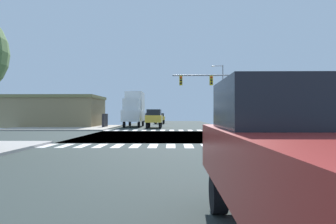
% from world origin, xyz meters
% --- Properties ---
extents(ground, '(90.00, 90.00, 0.05)m').
position_xyz_m(ground, '(0.00, 0.00, -0.03)').
color(ground, '#2E3735').
extents(sidewalk_corner_ne, '(12.00, 12.00, 0.14)m').
position_xyz_m(sidewalk_corner_ne, '(13.00, 12.00, 0.07)').
color(sidewalk_corner_ne, '#A09B91').
rests_on(sidewalk_corner_ne, ground).
extents(sidewalk_corner_nw, '(12.00, 12.00, 0.14)m').
position_xyz_m(sidewalk_corner_nw, '(-13.00, 12.00, 0.07)').
color(sidewalk_corner_nw, '#A59C8E').
rests_on(sidewalk_corner_nw, ground).
extents(crosswalk_near, '(13.50, 2.00, 0.01)m').
position_xyz_m(crosswalk_near, '(-0.25, -7.30, 0.00)').
color(crosswalk_near, silver).
rests_on(crosswalk_near, ground).
extents(crosswalk_far, '(13.50, 2.00, 0.01)m').
position_xyz_m(crosswalk_far, '(-0.25, 7.30, 0.00)').
color(crosswalk_far, silver).
rests_on(crosswalk_far, ground).
extents(traffic_signal_mast, '(7.67, 0.55, 6.33)m').
position_xyz_m(traffic_signal_mast, '(4.87, 6.90, 4.71)').
color(traffic_signal_mast, gray).
rests_on(traffic_signal_mast, ground).
extents(street_lamp, '(1.78, 0.32, 9.01)m').
position_xyz_m(street_lamp, '(7.56, 18.49, 5.31)').
color(street_lamp, gray).
rests_on(street_lamp, ground).
extents(bank_building, '(15.75, 7.59, 4.25)m').
position_xyz_m(bank_building, '(-16.80, 15.20, 2.13)').
color(bank_building, olive).
rests_on(bank_building, ground).
extents(sedan_nearside_1, '(1.80, 4.30, 1.88)m').
position_xyz_m(sedan_nearside_1, '(-2.00, 27.05, 1.12)').
color(sedan_nearside_1, black).
rests_on(sedan_nearside_1, ground).
extents(box_truck_farside_1, '(2.40, 7.20, 4.85)m').
position_xyz_m(box_truck_farside_1, '(-5.00, 15.73, 2.56)').
color(box_truck_farside_1, black).
rests_on(box_truck_farside_1, ground).
extents(sedan_queued_2, '(1.80, 4.30, 1.88)m').
position_xyz_m(sedan_queued_2, '(-5.00, 39.57, 1.12)').
color(sedan_queued_2, black).
rests_on(sedan_queued_2, ground).
extents(pickup_middle_2, '(2.00, 5.10, 2.35)m').
position_xyz_m(pickup_middle_2, '(2.00, -19.46, 1.29)').
color(pickup_middle_2, black).
rests_on(pickup_middle_2, ground).
extents(suv_outer_2, '(1.96, 4.60, 2.34)m').
position_xyz_m(suv_outer_2, '(-2.00, 12.43, 1.39)').
color(suv_outer_2, black).
rests_on(suv_outer_2, ground).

